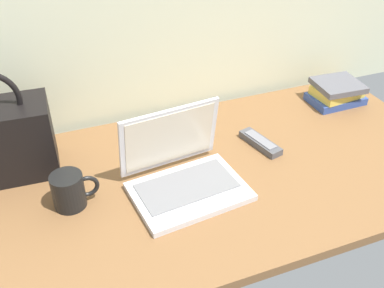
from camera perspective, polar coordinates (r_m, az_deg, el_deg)
The scene contains 6 objects.
desk at distance 1.33m, azimuth 1.35°, elevation -4.47°, with size 1.60×0.76×0.03m.
laptop at distance 1.26m, azimuth -1.25°, elevation -3.66°, with size 0.33×0.28×0.22m.
coffee_mug at distance 1.23m, azimuth -15.39°, elevation -5.71°, with size 0.13×0.09×0.10m.
remote_control_near at distance 1.45m, azimuth 8.72°, elevation 0.19°, with size 0.08×0.17×0.02m.
remote_control_far at distance 1.47m, azimuth -5.63°, elevation 1.07°, with size 0.06×0.16×0.02m.
book_stack at distance 1.75m, azimuth 17.99°, elevation 6.28°, with size 0.20×0.16×0.08m.
Camera 1 is at (-0.40, -0.95, 0.86)m, focal length 41.72 mm.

